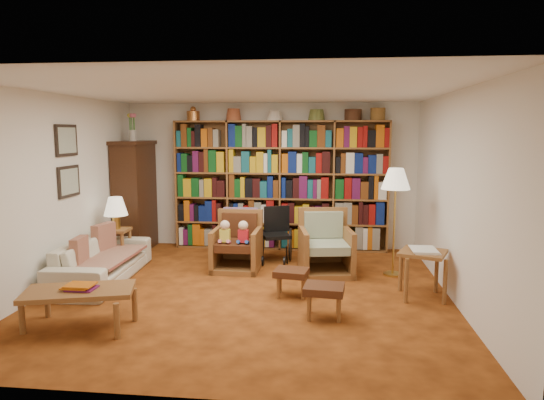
# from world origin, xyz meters

# --- Properties ---
(floor) EXTENTS (5.00, 5.00, 0.00)m
(floor) POSITION_xyz_m (0.00, 0.00, 0.00)
(floor) COLOR #9C4C18
(floor) RESTS_ON ground
(ceiling) EXTENTS (5.00, 5.00, 0.00)m
(ceiling) POSITION_xyz_m (0.00, 0.00, 2.50)
(ceiling) COLOR white
(ceiling) RESTS_ON wall_back
(wall_back) EXTENTS (5.00, 0.00, 5.00)m
(wall_back) POSITION_xyz_m (0.00, 2.50, 1.25)
(wall_back) COLOR white
(wall_back) RESTS_ON floor
(wall_front) EXTENTS (5.00, 0.00, 5.00)m
(wall_front) POSITION_xyz_m (0.00, -2.50, 1.25)
(wall_front) COLOR white
(wall_front) RESTS_ON floor
(wall_left) EXTENTS (0.00, 5.00, 5.00)m
(wall_left) POSITION_xyz_m (-2.50, 0.00, 1.25)
(wall_left) COLOR white
(wall_left) RESTS_ON floor
(wall_right) EXTENTS (0.00, 5.00, 5.00)m
(wall_right) POSITION_xyz_m (2.50, 0.00, 1.25)
(wall_right) COLOR white
(wall_right) RESTS_ON floor
(bookshelf) EXTENTS (3.60, 0.30, 2.42)m
(bookshelf) POSITION_xyz_m (0.20, 2.33, 1.17)
(bookshelf) COLOR brown
(bookshelf) RESTS_ON floor
(curio_cabinet) EXTENTS (0.50, 0.95, 2.40)m
(curio_cabinet) POSITION_xyz_m (-2.25, 2.00, 0.95)
(curio_cabinet) COLOR #381D0F
(curio_cabinet) RESTS_ON floor
(framed_pictures) EXTENTS (0.03, 0.52, 0.97)m
(framed_pictures) POSITION_xyz_m (-2.48, 0.30, 1.62)
(framed_pictures) COLOR black
(framed_pictures) RESTS_ON wall_left
(sofa) EXTENTS (1.98, 0.86, 0.57)m
(sofa) POSITION_xyz_m (-2.05, 0.27, 0.28)
(sofa) COLOR beige
(sofa) RESTS_ON floor
(sofa_throw) EXTENTS (0.70, 1.30, 0.04)m
(sofa_throw) POSITION_xyz_m (-2.00, 0.27, 0.30)
(sofa_throw) COLOR beige
(sofa_throw) RESTS_ON sofa
(cushion_left) EXTENTS (0.21, 0.42, 0.40)m
(cushion_left) POSITION_xyz_m (-2.18, 0.62, 0.45)
(cushion_left) COLOR maroon
(cushion_left) RESTS_ON sofa
(cushion_right) EXTENTS (0.15, 0.37, 0.36)m
(cushion_right) POSITION_xyz_m (-2.18, -0.08, 0.45)
(cushion_right) COLOR maroon
(cushion_right) RESTS_ON sofa
(side_table_lamp) EXTENTS (0.37, 0.37, 0.57)m
(side_table_lamp) POSITION_xyz_m (-2.15, 0.99, 0.40)
(side_table_lamp) COLOR brown
(side_table_lamp) RESTS_ON floor
(table_lamp) EXTENTS (0.35, 0.35, 0.48)m
(table_lamp) POSITION_xyz_m (-2.15, 0.99, 0.89)
(table_lamp) COLOR #B8923B
(table_lamp) RESTS_ON side_table_lamp
(armchair_leather) EXTENTS (0.69, 0.74, 0.87)m
(armchair_leather) POSITION_xyz_m (-0.32, 1.06, 0.36)
(armchair_leather) COLOR brown
(armchair_leather) RESTS_ON floor
(armchair_sage) EXTENTS (0.84, 0.87, 0.91)m
(armchair_sage) POSITION_xyz_m (0.99, 1.00, 0.35)
(armchair_sage) COLOR brown
(armchair_sage) RESTS_ON floor
(wheelchair) EXTENTS (0.54, 0.68, 0.85)m
(wheelchair) POSITION_xyz_m (0.20, 1.56, 0.39)
(wheelchair) COLOR black
(wheelchair) RESTS_ON floor
(floor_lamp) EXTENTS (0.40, 0.40, 1.52)m
(floor_lamp) POSITION_xyz_m (1.93, 0.94, 1.31)
(floor_lamp) COLOR #B8923B
(floor_lamp) RESTS_ON floor
(side_table_papers) EXTENTS (0.67, 0.67, 0.61)m
(side_table_papers) POSITION_xyz_m (2.15, 0.02, 0.49)
(side_table_papers) COLOR brown
(side_table_papers) RESTS_ON floor
(footstool_a) EXTENTS (0.45, 0.40, 0.34)m
(footstool_a) POSITION_xyz_m (0.56, -0.10, 0.28)
(footstool_a) COLOR #492113
(footstool_a) RESTS_ON floor
(footstool_b) EXTENTS (0.46, 0.40, 0.36)m
(footstool_b) POSITION_xyz_m (0.96, -0.75, 0.30)
(footstool_b) COLOR #492113
(footstool_b) RESTS_ON floor
(coffee_table) EXTENTS (1.19, 0.82, 0.46)m
(coffee_table) POSITION_xyz_m (-1.54, -1.30, 0.36)
(coffee_table) COLOR brown
(coffee_table) RESTS_ON floor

